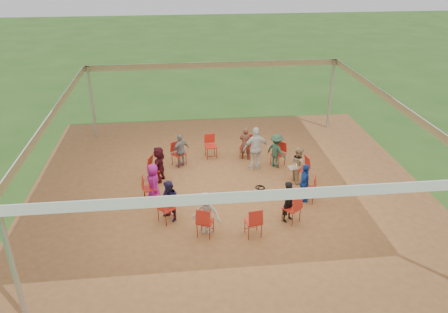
{
  "coord_description": "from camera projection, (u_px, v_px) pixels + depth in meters",
  "views": [
    {
      "loc": [
        -1.52,
        -12.36,
        7.32
      ],
      "look_at": [
        -0.12,
        0.3,
        1.1
      ],
      "focal_mm": 35.0,
      "sensor_mm": 36.0,
      "label": 1
    }
  ],
  "objects": [
    {
      "name": "tent",
      "position": [
        229.0,
        123.0,
        13.36
      ],
      "size": [
        10.33,
        10.33,
        3.0
      ],
      "color": "#B2B2B7",
      "rests_on": "ground"
    },
    {
      "name": "chair_8",
      "position": [
        205.0,
        222.0,
        11.99
      ],
      "size": [
        0.55,
        0.56,
        0.9
      ],
      "primitive_type": null,
      "rotation": [
        0.0,
        0.0,
        -0.38
      ],
      "color": "red",
      "rests_on": "ground"
    },
    {
      "name": "chair_7",
      "position": [
        167.0,
        208.0,
        12.59
      ],
      "size": [
        0.61,
        0.6,
        0.9
      ],
      "primitive_type": null,
      "rotation": [
        0.0,
        0.0,
        -0.9
      ],
      "color": "red",
      "rests_on": "ground"
    },
    {
      "name": "chair_5",
      "position": [
        156.0,
        169.0,
        14.8
      ],
      "size": [
        0.56,
        0.55,
        0.9
      ],
      "primitive_type": null,
      "rotation": [
        0.0,
        0.0,
        -1.95
      ],
      "color": "red",
      "rests_on": "ground"
    },
    {
      "name": "chair_3",
      "position": [
        211.0,
        147.0,
        16.42
      ],
      "size": [
        0.48,
        0.5,
        0.9
      ],
      "primitive_type": null,
      "rotation": [
        0.0,
        0.0,
        -2.99
      ],
      "color": "red",
      "rests_on": "ground"
    },
    {
      "name": "dirt_patch",
      "position": [
        229.0,
        190.0,
        14.4
      ],
      "size": [
        13.0,
        13.0,
        0.0
      ],
      "primitive_type": "plane",
      "color": "brown",
      "rests_on": "ground"
    },
    {
      "name": "chair_4",
      "position": [
        179.0,
        154.0,
        15.83
      ],
      "size": [
        0.6,
        0.61,
        0.9
      ],
      "primitive_type": null,
      "rotation": [
        0.0,
        0.0,
        -2.47
      ],
      "color": "red",
      "rests_on": "ground"
    },
    {
      "name": "cable_coil",
      "position": [
        260.0,
        188.0,
        14.5
      ],
      "size": [
        0.34,
        0.34,
        0.03
      ],
      "rotation": [
        0.0,
        0.0,
        -0.09
      ],
      "color": "black",
      "rests_on": "ground"
    },
    {
      "name": "person_seated_5",
      "position": [
        153.0,
        183.0,
        13.56
      ],
      "size": [
        0.43,
        0.66,
        1.26
      ],
      "primitive_type": "imported",
      "rotation": [
        0.0,
        0.0,
        -1.42
      ],
      "color": "#8C1473",
      "rests_on": "ground"
    },
    {
      "name": "person_seated_2",
      "position": [
        245.0,
        143.0,
        16.23
      ],
      "size": [
        0.54,
        0.45,
        1.26
      ],
      "primitive_type": "imported",
      "rotation": [
        0.0,
        0.0,
        2.77
      ],
      "color": "brown",
      "rests_on": "ground"
    },
    {
      "name": "chair_6",
      "position": [
        150.0,
        188.0,
        13.62
      ],
      "size": [
        0.5,
        0.48,
        0.9
      ],
      "primitive_type": null,
      "rotation": [
        0.0,
        0.0,
        -1.42
      ],
      "color": "red",
      "rests_on": "ground"
    },
    {
      "name": "chair_2",
      "position": [
        246.0,
        147.0,
        16.41
      ],
      "size": [
        0.55,
        0.56,
        0.9
      ],
      "primitive_type": null,
      "rotation": [
        0.0,
        0.0,
        2.77
      ],
      "color": "red",
      "rests_on": "ground"
    },
    {
      "name": "standing_person",
      "position": [
        256.0,
        149.0,
        15.4
      ],
      "size": [
        0.99,
        0.58,
        1.61
      ],
      "primitive_type": "imported",
      "rotation": [
        0.0,
        0.0,
        3.25
      ],
      "color": "silver",
      "rests_on": "ground"
    },
    {
      "name": "chair_9",
      "position": [
        253.0,
        222.0,
        11.98
      ],
      "size": [
        0.48,
        0.5,
        0.9
      ],
      "primitive_type": null,
      "rotation": [
        0.0,
        0.0,
        0.15
      ],
      "color": "red",
      "rests_on": "ground"
    },
    {
      "name": "person_seated_4",
      "position": [
        159.0,
        164.0,
        14.69
      ],
      "size": [
        0.84,
        1.25,
        1.26
      ],
      "primitive_type": "imported",
      "rotation": [
        0.0,
        0.0,
        -1.95
      ],
      "color": "#400F17",
      "rests_on": "ground"
    },
    {
      "name": "chair_10",
      "position": [
        292.0,
        209.0,
        12.57
      ],
      "size": [
        0.6,
        0.61,
        0.9
      ],
      "primitive_type": null,
      "rotation": [
        0.0,
        0.0,
        0.67
      ],
      "color": "red",
      "rests_on": "ground"
    },
    {
      "name": "chair_0",
      "position": [
        301.0,
        169.0,
        14.78
      ],
      "size": [
        0.5,
        0.48,
        0.9
      ],
      "primitive_type": null,
      "rotation": [
        0.0,
        0.0,
        1.72
      ],
      "color": "red",
      "rests_on": "ground"
    },
    {
      "name": "person_seated_0",
      "position": [
        298.0,
        164.0,
        14.68
      ],
      "size": [
        0.44,
        0.66,
        1.26
      ],
      "primitive_type": "imported",
      "rotation": [
        0.0,
        0.0,
        1.72
      ],
      "color": "tan",
      "rests_on": "ground"
    },
    {
      "name": "person_seated_6",
      "position": [
        170.0,
        201.0,
        12.58
      ],
      "size": [
        0.66,
        0.7,
        1.26
      ],
      "primitive_type": "imported",
      "rotation": [
        0.0,
        0.0,
        -0.9
      ],
      "color": "#1F183E",
      "rests_on": "ground"
    },
    {
      "name": "ground",
      "position": [
        229.0,
        190.0,
        14.4
      ],
      "size": [
        80.0,
        80.0,
        0.0
      ],
      "primitive_type": "plane",
      "color": "#2A541A",
      "rests_on": "ground"
    },
    {
      "name": "person_seated_1",
      "position": [
        276.0,
        151.0,
        15.66
      ],
      "size": [
        0.82,
        0.89,
        1.26
      ],
      "primitive_type": "imported",
      "rotation": [
        0.0,
        0.0,
        2.24
      ],
      "color": "#234532",
      "rests_on": "ground"
    },
    {
      "name": "person_seated_8",
      "position": [
        289.0,
        202.0,
        12.57
      ],
      "size": [
        0.55,
        0.52,
        1.26
      ],
      "primitive_type": "imported",
      "rotation": [
        0.0,
        0.0,
        0.67
      ],
      "color": "black",
      "rests_on": "ground"
    },
    {
      "name": "person_seated_7",
      "position": [
        206.0,
        213.0,
        12.01
      ],
      "size": [
        0.91,
        0.67,
        1.26
      ],
      "primitive_type": "imported",
      "rotation": [
        0.0,
        0.0,
        -0.38
      ],
      "color": "#B3ADA0",
      "rests_on": "ground"
    },
    {
      "name": "laptop",
      "position": [
        294.0,
        166.0,
        14.65
      ],
      "size": [
        0.3,
        0.36,
        0.22
      ],
      "rotation": [
        0.0,
        0.0,
        1.72
      ],
      "color": "#B7B7BC",
      "rests_on": "ground"
    },
    {
      "name": "person_seated_3",
      "position": [
        181.0,
        150.0,
        15.67
      ],
      "size": [
        0.81,
        0.76,
        1.26
      ],
      "primitive_type": "imported",
      "rotation": [
        0.0,
        0.0,
        -2.47
      ],
      "color": "gray",
      "rests_on": "ground"
    },
    {
      "name": "chair_11",
      "position": [
        308.0,
        189.0,
        13.6
      ],
      "size": [
        0.56,
        0.55,
        0.9
      ],
      "primitive_type": null,
      "rotation": [
        0.0,
        0.0,
        1.19
      ],
      "color": "red",
      "rests_on": "ground"
    },
    {
      "name": "person_seated_9",
      "position": [
        304.0,
        183.0,
        13.54
      ],
      "size": [
        0.62,
        0.83,
        1.26
      ],
      "primitive_type": "imported",
      "rotation": [
        0.0,
        0.0,
        1.19
      ],
      "color": "#163B9A",
      "rests_on": "ground"
    },
    {
      "name": "chair_1",
      "position": [
        278.0,
        154.0,
        15.82
      ],
      "size": [
        0.61,
        0.6,
        0.9
      ],
      "primitive_type": null,
      "rotation": [
        0.0,
        0.0,
        2.24
      ],
      "color": "red",
      "rests_on": "ground"
    }
  ]
}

